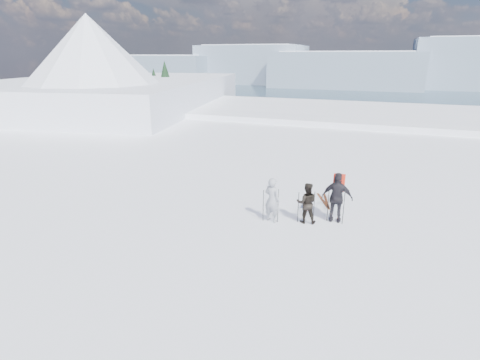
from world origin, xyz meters
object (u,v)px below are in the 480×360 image
object	(u,v)px
skier_grey	(272,200)
skier_dark	(307,203)
skis_loose	(325,201)
skier_pack	(337,198)

from	to	relation	value
skier_grey	skier_dark	xyz separation A→B (m)	(1.19, 0.33, -0.08)
skier_grey	skis_loose	world-z (taller)	skier_grey
skier_dark	skier_pack	xyz separation A→B (m)	(1.00, 0.43, 0.18)
skier_dark	skier_pack	distance (m)	1.10
skier_dark	skier_pack	size ratio (longest dim) A/B	0.81
skier_pack	skis_loose	distance (m)	2.18
skier_dark	skis_loose	world-z (taller)	skier_dark
skier_dark	skier_grey	bearing A→B (deg)	3.37
skier_dark	skis_loose	xyz separation A→B (m)	(0.36, 2.30, -0.74)
skier_grey	skier_dark	world-z (taller)	skier_grey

